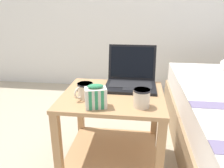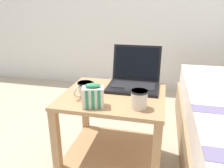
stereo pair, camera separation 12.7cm
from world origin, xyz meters
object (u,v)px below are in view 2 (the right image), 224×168
at_px(mug_front_left, 139,98).
at_px(cell_phone, 86,85).
at_px(laptop, 134,79).
at_px(mug_front_right, 85,89).
at_px(snack_bag, 93,96).

xyz_separation_m(mug_front_left, cell_phone, (-0.38, 0.25, -0.05)).
bearing_deg(laptop, cell_phone, -166.92).
xyz_separation_m(laptop, mug_front_left, (0.07, -0.32, 0.00)).
height_order(mug_front_left, mug_front_right, mug_front_left).
bearing_deg(mug_front_right, laptop, 44.27).
distance_m(mug_front_left, mug_front_right, 0.33).
height_order(snack_bag, cell_phone, snack_bag).
relative_size(laptop, cell_phone, 2.08).
relative_size(laptop, snack_bag, 2.51).
xyz_separation_m(mug_front_right, snack_bag, (0.09, -0.11, 0.01)).
bearing_deg(mug_front_left, cell_phone, 146.82).
relative_size(snack_bag, cell_phone, 0.83).
relative_size(mug_front_left, cell_phone, 0.77).
xyz_separation_m(laptop, mug_front_right, (-0.25, -0.25, -0.00)).
bearing_deg(cell_phone, snack_bag, -63.66).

